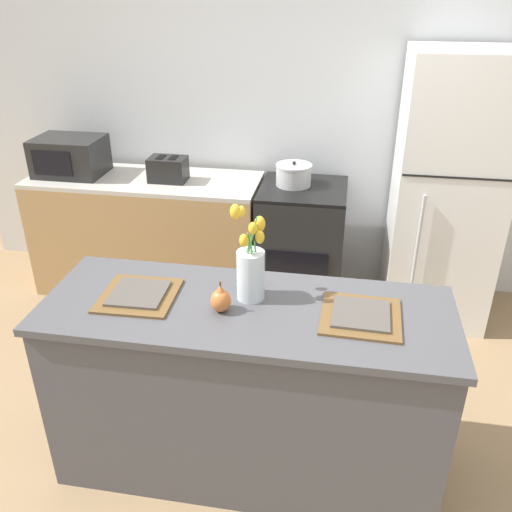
{
  "coord_description": "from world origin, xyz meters",
  "views": [
    {
      "loc": [
        0.38,
        -1.94,
        2.19
      ],
      "look_at": [
        0.0,
        0.25,
        1.04
      ],
      "focal_mm": 38.0,
      "sensor_mm": 36.0,
      "label": 1
    }
  ],
  "objects_px": {
    "stove_range": "(301,245)",
    "plate_setting_left": "(139,294)",
    "plate_setting_right": "(361,315)",
    "cooking_pot": "(294,175)",
    "toaster": "(168,169)",
    "microwave": "(70,156)",
    "refrigerator": "(446,194)",
    "pear_figurine": "(221,299)",
    "flower_vase": "(250,268)"
  },
  "relations": [
    {
      "from": "flower_vase",
      "to": "plate_setting_right",
      "type": "bearing_deg",
      "value": -9.18
    },
    {
      "from": "stove_range",
      "to": "toaster",
      "type": "relative_size",
      "value": 3.19
    },
    {
      "from": "stove_range",
      "to": "refrigerator",
      "type": "height_order",
      "value": "refrigerator"
    },
    {
      "from": "flower_vase",
      "to": "cooking_pot",
      "type": "distance_m",
      "value": 1.56
    },
    {
      "from": "plate_setting_right",
      "to": "toaster",
      "type": "relative_size",
      "value": 1.21
    },
    {
      "from": "flower_vase",
      "to": "toaster",
      "type": "xyz_separation_m",
      "value": [
        -0.87,
        1.49,
        -0.09
      ]
    },
    {
      "from": "cooking_pot",
      "to": "microwave",
      "type": "xyz_separation_m",
      "value": [
        -1.63,
        -0.04,
        0.06
      ]
    },
    {
      "from": "pear_figurine",
      "to": "toaster",
      "type": "xyz_separation_m",
      "value": [
        -0.76,
        1.62,
        0.0
      ]
    },
    {
      "from": "flower_vase",
      "to": "pear_figurine",
      "type": "bearing_deg",
      "value": -129.07
    },
    {
      "from": "pear_figurine",
      "to": "plate_setting_right",
      "type": "bearing_deg",
      "value": 4.97
    },
    {
      "from": "plate_setting_right",
      "to": "microwave",
      "type": "xyz_separation_m",
      "value": [
        -2.1,
        1.6,
        0.1
      ]
    },
    {
      "from": "stove_range",
      "to": "microwave",
      "type": "height_order",
      "value": "microwave"
    },
    {
      "from": "refrigerator",
      "to": "flower_vase",
      "type": "xyz_separation_m",
      "value": [
        -1.04,
        -1.52,
        0.16
      ]
    },
    {
      "from": "stove_range",
      "to": "pear_figurine",
      "type": "xyz_separation_m",
      "value": [
        -0.2,
        -1.65,
        0.53
      ]
    },
    {
      "from": "refrigerator",
      "to": "pear_figurine",
      "type": "height_order",
      "value": "refrigerator"
    },
    {
      "from": "pear_figurine",
      "to": "plate_setting_right",
      "type": "distance_m",
      "value": 0.59
    },
    {
      "from": "plate_setting_right",
      "to": "microwave",
      "type": "bearing_deg",
      "value": 142.7
    },
    {
      "from": "plate_setting_right",
      "to": "toaster",
      "type": "xyz_separation_m",
      "value": [
        -1.35,
        1.57,
        0.05
      ]
    },
    {
      "from": "plate_setting_left",
      "to": "microwave",
      "type": "bearing_deg",
      "value": 125.02
    },
    {
      "from": "cooking_pot",
      "to": "stove_range",
      "type": "bearing_deg",
      "value": -26.89
    },
    {
      "from": "microwave",
      "to": "refrigerator",
      "type": "bearing_deg",
      "value": 0.03
    },
    {
      "from": "refrigerator",
      "to": "pear_figurine",
      "type": "xyz_separation_m",
      "value": [
        -1.15,
        -1.65,
        0.07
      ]
    },
    {
      "from": "cooking_pot",
      "to": "microwave",
      "type": "height_order",
      "value": "microwave"
    },
    {
      "from": "pear_figurine",
      "to": "cooking_pot",
      "type": "bearing_deg",
      "value": 85.75
    },
    {
      "from": "plate_setting_left",
      "to": "cooking_pot",
      "type": "xyz_separation_m",
      "value": [
        0.51,
        1.63,
        0.04
      ]
    },
    {
      "from": "refrigerator",
      "to": "cooking_pot",
      "type": "xyz_separation_m",
      "value": [
        -1.02,
        0.04,
        0.06
      ]
    },
    {
      "from": "plate_setting_right",
      "to": "plate_setting_left",
      "type": "bearing_deg",
      "value": 180.0
    },
    {
      "from": "microwave",
      "to": "flower_vase",
      "type": "bearing_deg",
      "value": -43.28
    },
    {
      "from": "stove_range",
      "to": "plate_setting_left",
      "type": "distance_m",
      "value": 1.77
    },
    {
      "from": "plate_setting_left",
      "to": "microwave",
      "type": "xyz_separation_m",
      "value": [
        -1.12,
        1.6,
        0.1
      ]
    },
    {
      "from": "pear_figurine",
      "to": "cooking_pot",
      "type": "distance_m",
      "value": 1.69
    },
    {
      "from": "refrigerator",
      "to": "plate_setting_right",
      "type": "distance_m",
      "value": 1.69
    },
    {
      "from": "refrigerator",
      "to": "toaster",
      "type": "xyz_separation_m",
      "value": [
        -1.91,
        -0.03,
        0.07
      ]
    },
    {
      "from": "cooking_pot",
      "to": "toaster",
      "type": "bearing_deg",
      "value": -175.89
    },
    {
      "from": "plate_setting_right",
      "to": "cooking_pot",
      "type": "distance_m",
      "value": 1.7
    },
    {
      "from": "refrigerator",
      "to": "toaster",
      "type": "distance_m",
      "value": 1.91
    },
    {
      "from": "stove_range",
      "to": "flower_vase",
      "type": "bearing_deg",
      "value": -93.57
    },
    {
      "from": "stove_range",
      "to": "plate_setting_right",
      "type": "bearing_deg",
      "value": -76.34
    },
    {
      "from": "plate_setting_right",
      "to": "cooking_pot",
      "type": "xyz_separation_m",
      "value": [
        -0.46,
        1.63,
        0.04
      ]
    },
    {
      "from": "stove_range",
      "to": "flower_vase",
      "type": "height_order",
      "value": "flower_vase"
    },
    {
      "from": "pear_figurine",
      "to": "refrigerator",
      "type": "bearing_deg",
      "value": 55.11
    },
    {
      "from": "flower_vase",
      "to": "microwave",
      "type": "xyz_separation_m",
      "value": [
        -1.61,
        1.52,
        -0.04
      ]
    },
    {
      "from": "pear_figurine",
      "to": "plate_setting_right",
      "type": "xyz_separation_m",
      "value": [
        0.59,
        0.05,
        -0.05
      ]
    },
    {
      "from": "refrigerator",
      "to": "stove_range",
      "type": "bearing_deg",
      "value": -179.96
    },
    {
      "from": "toaster",
      "to": "microwave",
      "type": "bearing_deg",
      "value": 178.07
    },
    {
      "from": "plate_setting_right",
      "to": "cooking_pot",
      "type": "bearing_deg",
      "value": 105.8
    },
    {
      "from": "plate_setting_right",
      "to": "stove_range",
      "type": "bearing_deg",
      "value": 103.66
    },
    {
      "from": "plate_setting_left",
      "to": "cooking_pot",
      "type": "height_order",
      "value": "cooking_pot"
    },
    {
      "from": "flower_vase",
      "to": "plate_setting_left",
      "type": "bearing_deg",
      "value": -171.01
    },
    {
      "from": "refrigerator",
      "to": "toaster",
      "type": "relative_size",
      "value": 6.49
    }
  ]
}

